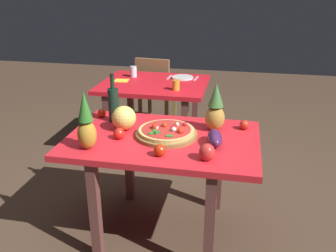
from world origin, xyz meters
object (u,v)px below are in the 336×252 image
(eggplant, at_px, (215,138))
(knife_utensil, at_px, (196,79))
(wine_bottle, at_px, (114,104))
(tomato_near_board, at_px, (244,125))
(pineapple_left, at_px, (86,124))
(tomato_beside_pepper, at_px, (102,113))
(melon, at_px, (124,118))
(dining_chair, at_px, (156,88))
(display_table, at_px, (163,150))
(tomato_by_bottle, at_px, (119,134))
(drinking_glass_juice, at_px, (176,85))
(drinking_glass_water, at_px, (133,72))
(pizza, at_px, (167,130))
(dinner_plate, at_px, (183,77))
(pizza_board, at_px, (166,134))
(tomato_at_corner, at_px, (160,150))
(pineapple_right, at_px, (215,109))
(napkin_folded, at_px, (121,81))
(background_table, at_px, (154,92))
(bell_pepper, at_px, (207,152))
(fork_utensil, at_px, (169,77))

(eggplant, bearing_deg, knife_utensil, 101.55)
(wine_bottle, distance_m, tomato_near_board, 0.92)
(pineapple_left, relative_size, tomato_beside_pepper, 5.94)
(melon, bearing_deg, dining_chair, 96.98)
(display_table, xyz_separation_m, melon, (-0.28, 0.08, 0.18))
(tomato_by_bottle, relative_size, drinking_glass_juice, 0.77)
(drinking_glass_water, bearing_deg, dining_chair, 75.85)
(pizza, relative_size, dinner_plate, 1.65)
(pineapple_left, bearing_deg, pizza_board, 33.04)
(drinking_glass_water, bearing_deg, tomato_at_corner, -68.80)
(pizza_board, bearing_deg, eggplant, -13.12)
(pizza, relative_size, knife_utensil, 2.02)
(tomato_near_board, xyz_separation_m, tomato_at_corner, (-0.47, -0.51, 0.00))
(pizza, xyz_separation_m, eggplant, (0.32, -0.07, 0.01))
(display_table, height_order, drinking_glass_juice, drinking_glass_juice)
(knife_utensil, bearing_deg, tomato_by_bottle, -95.10)
(pizza_board, height_order, wine_bottle, wine_bottle)
(pizza, distance_m, wine_bottle, 0.47)
(pineapple_right, bearing_deg, wine_bottle, 178.26)
(knife_utensil, height_order, napkin_folded, knife_utensil)
(background_table, height_order, napkin_folded, napkin_folded)
(display_table, distance_m, drinking_glass_juice, 1.09)
(pizza, relative_size, tomato_near_board, 5.45)
(wine_bottle, relative_size, melon, 2.10)
(dining_chair, xyz_separation_m, tomato_beside_pepper, (-0.01, -1.67, 0.28))
(bell_pepper, height_order, drinking_glass_juice, bell_pepper)
(pineapple_left, relative_size, tomato_by_bottle, 4.95)
(pineapple_right, relative_size, eggplant, 1.63)
(pizza, relative_size, pineapple_right, 1.11)
(pineapple_right, height_order, fork_utensil, pineapple_right)
(melon, distance_m, bell_pepper, 0.68)
(melon, height_order, tomato_beside_pepper, melon)
(pineapple_left, distance_m, drinking_glass_juice, 1.37)
(melon, bearing_deg, drinking_glass_water, 104.04)
(melon, bearing_deg, pizza_board, -10.07)
(background_table, distance_m, knife_utensil, 0.46)
(bell_pepper, relative_size, tomato_at_corner, 1.43)
(display_table, relative_size, tomato_at_corner, 17.30)
(background_table, height_order, bell_pepper, bell_pepper)
(pineapple_right, bearing_deg, pizza_board, -150.36)
(tomato_at_corner, height_order, napkin_folded, tomato_at_corner)
(pineapple_right, height_order, bell_pepper, pineapple_right)
(pineapple_left, bearing_deg, pineapple_right, 31.67)
(tomato_beside_pepper, xyz_separation_m, tomato_by_bottle, (0.25, -0.35, 0.01))
(wine_bottle, height_order, drinking_glass_juice, wine_bottle)
(display_table, xyz_separation_m, background_table, (-0.37, 1.29, -0.01))
(pineapple_left, distance_m, pineapple_right, 0.85)
(display_table, height_order, background_table, same)
(pizza, distance_m, pineapple_right, 0.36)
(tomato_beside_pepper, height_order, napkin_folded, tomato_beside_pepper)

